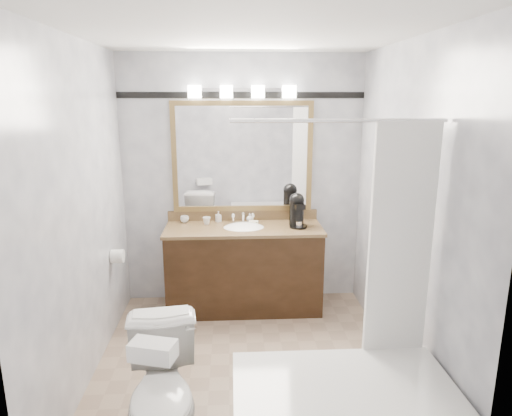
% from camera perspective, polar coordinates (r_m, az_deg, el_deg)
% --- Properties ---
extents(room, '(2.42, 2.62, 2.52)m').
position_cam_1_polar(room, '(3.36, -1.08, -0.69)').
color(room, gray).
rests_on(room, ground).
extents(vanity, '(1.53, 0.58, 0.97)m').
position_cam_1_polar(vanity, '(4.58, -1.52, -7.31)').
color(vanity, black).
rests_on(vanity, ground).
extents(mirror, '(1.40, 0.04, 1.10)m').
position_cam_1_polar(mirror, '(4.57, -1.70, 6.39)').
color(mirror, olive).
rests_on(mirror, room).
extents(vanity_light_bar, '(1.02, 0.14, 0.12)m').
position_cam_1_polar(vanity_light_bar, '(4.48, -1.74, 14.36)').
color(vanity_light_bar, silver).
rests_on(vanity_light_bar, room).
extents(accent_stripe, '(2.40, 0.01, 0.06)m').
position_cam_1_polar(accent_stripe, '(4.54, -1.76, 13.93)').
color(accent_stripe, black).
rests_on(accent_stripe, room).
extents(bathtub, '(1.30, 0.75, 1.96)m').
position_cam_1_polar(bathtub, '(3.04, 11.10, -23.01)').
color(bathtub, white).
rests_on(bathtub, ground).
extents(tp_roll, '(0.11, 0.12, 0.12)m').
position_cam_1_polar(tp_roll, '(4.28, -16.92, -5.78)').
color(tp_roll, white).
rests_on(tp_roll, room).
extents(toilet, '(0.52, 0.80, 0.77)m').
position_cam_1_polar(toilet, '(2.94, -11.51, -21.95)').
color(toilet, white).
rests_on(toilet, ground).
extents(tissue_box, '(0.26, 0.19, 0.10)m').
position_cam_1_polar(tissue_box, '(2.51, -12.76, -16.99)').
color(tissue_box, white).
rests_on(tissue_box, toilet).
extents(coffee_maker, '(0.17, 0.22, 0.33)m').
position_cam_1_polar(coffee_maker, '(4.45, 5.13, -0.16)').
color(coffee_maker, black).
rests_on(coffee_maker, vanity).
extents(cup_left, '(0.09, 0.09, 0.07)m').
position_cam_1_polar(cup_left, '(4.65, -8.92, -1.40)').
color(cup_left, white).
rests_on(cup_left, vanity).
extents(cup_right, '(0.10, 0.10, 0.07)m').
position_cam_1_polar(cup_right, '(4.56, -6.18, -1.59)').
color(cup_right, white).
rests_on(cup_right, vanity).
extents(soap_bottle_a, '(0.06, 0.07, 0.11)m').
position_cam_1_polar(soap_bottle_a, '(4.63, -4.72, -1.06)').
color(soap_bottle_a, white).
rests_on(soap_bottle_a, vanity).
extents(soap_bottle_b, '(0.09, 0.09, 0.08)m').
position_cam_1_polar(soap_bottle_b, '(4.62, -0.79, -1.20)').
color(soap_bottle_b, white).
rests_on(soap_bottle_b, vanity).
extents(soap_bar, '(0.10, 0.07, 0.03)m').
position_cam_1_polar(soap_bar, '(4.56, -0.31, -1.80)').
color(soap_bar, beige).
rests_on(soap_bar, vanity).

